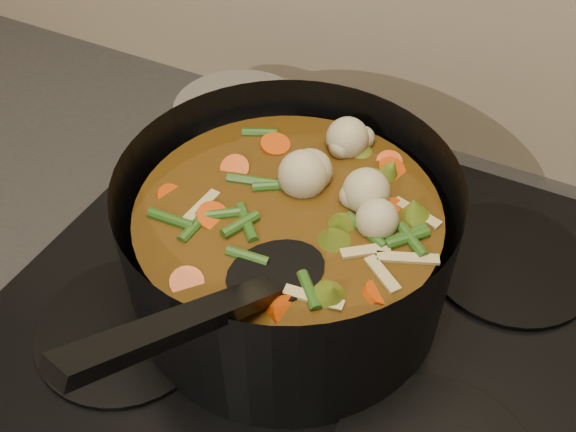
% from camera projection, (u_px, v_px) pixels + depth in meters
% --- Properties ---
extents(stovetop, '(0.62, 0.54, 0.03)m').
position_uv_depth(stovetop, '(326.00, 300.00, 0.68)').
color(stovetop, black).
rests_on(stovetop, counter).
extents(stockpot, '(0.41, 0.48, 0.23)m').
position_uv_depth(stockpot, '(288.00, 243.00, 0.63)').
color(stockpot, black).
rests_on(stockpot, stovetop).
extents(saucepan, '(0.15, 0.15, 0.12)m').
position_uv_depth(saucepan, '(241.00, 140.00, 0.78)').
color(saucepan, silver).
rests_on(saucepan, stovetop).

